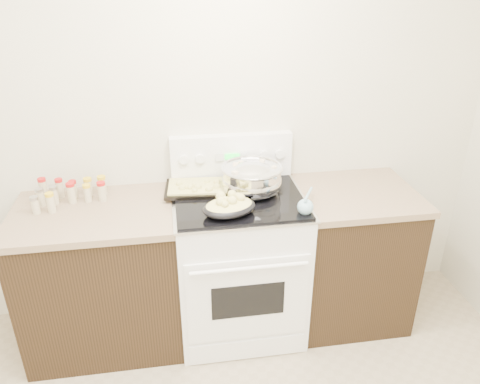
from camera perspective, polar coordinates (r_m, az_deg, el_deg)
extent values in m
cube|color=beige|center=(2.88, -8.27, 9.30)|extent=(4.00, 0.05, 2.70)
cube|color=black|center=(3.01, -16.25, -10.21)|extent=(0.90, 0.64, 0.88)
cube|color=brown|center=(2.77, -17.42, -2.51)|extent=(0.93, 0.67, 0.04)
cube|color=black|center=(3.18, 13.07, -7.71)|extent=(0.70, 0.64, 0.88)
cube|color=brown|center=(2.95, 13.96, -0.25)|extent=(0.73, 0.67, 0.04)
cube|color=white|center=(2.98, -0.15, -8.93)|extent=(0.76, 0.66, 0.92)
cube|color=white|center=(2.72, 0.97, -13.04)|extent=(0.70, 0.01, 0.55)
cube|color=black|center=(2.71, 1.00, -13.13)|extent=(0.42, 0.01, 0.22)
cylinder|color=white|center=(2.54, 1.17, -9.31)|extent=(0.65, 0.02, 0.02)
cube|color=white|center=(2.97, 0.91, -18.63)|extent=(0.70, 0.01, 0.14)
cube|color=silver|center=(2.74, -0.16, -0.93)|extent=(0.78, 0.68, 0.01)
cube|color=black|center=(2.73, -0.16, -0.71)|extent=(0.74, 0.64, 0.01)
cube|color=white|center=(2.94, -1.06, 4.40)|extent=(0.76, 0.07, 0.28)
cylinder|color=white|center=(2.87, -6.89, 3.94)|extent=(0.06, 0.02, 0.06)
cylinder|color=white|center=(2.87, -4.89, 4.07)|extent=(0.06, 0.02, 0.06)
cylinder|color=white|center=(2.92, 2.96, 4.54)|extent=(0.06, 0.02, 0.06)
cylinder|color=white|center=(2.95, 4.87, 4.65)|extent=(0.06, 0.02, 0.06)
cube|color=#19E533|center=(2.90, -0.94, 4.35)|extent=(0.09, 0.00, 0.04)
cube|color=silver|center=(2.88, -2.52, 4.24)|extent=(0.05, 0.00, 0.05)
cube|color=silver|center=(2.91, 0.63, 4.43)|extent=(0.05, 0.00, 0.05)
ellipsoid|color=silver|center=(2.76, 1.45, 1.36)|extent=(0.46, 0.46, 0.21)
cylinder|color=silver|center=(2.79, 1.43, 0.14)|extent=(0.20, 0.20, 0.01)
torus|color=silver|center=(2.73, 1.47, 2.99)|extent=(0.37, 0.37, 0.02)
cylinder|color=silver|center=(2.75, 1.45, 1.79)|extent=(0.34, 0.34, 0.12)
cylinder|color=olive|center=(2.73, 1.47, 2.76)|extent=(0.32, 0.32, 0.00)
cube|color=beige|center=(2.77, 0.64, 3.23)|extent=(0.03, 0.03, 0.02)
cube|color=beige|center=(2.78, 1.34, 3.29)|extent=(0.04, 0.04, 0.03)
cube|color=beige|center=(2.66, -0.59, 2.27)|extent=(0.04, 0.04, 0.03)
cube|color=beige|center=(2.73, 0.79, 2.85)|extent=(0.05, 0.05, 0.03)
cube|color=beige|center=(2.76, 1.45, 3.17)|extent=(0.03, 0.03, 0.02)
cube|color=beige|center=(2.80, 0.14, 3.51)|extent=(0.04, 0.04, 0.02)
cube|color=beige|center=(2.68, 1.58, 2.43)|extent=(0.04, 0.04, 0.03)
cube|color=beige|center=(2.75, 2.96, 3.07)|extent=(0.04, 0.04, 0.02)
cube|color=beige|center=(2.77, -0.51, 3.26)|extent=(0.04, 0.04, 0.03)
cube|color=beige|center=(2.76, -0.59, 3.11)|extent=(0.02, 0.02, 0.02)
cube|color=beige|center=(2.75, 4.18, 2.95)|extent=(0.03, 0.03, 0.02)
cube|color=beige|center=(2.83, 2.71, 3.73)|extent=(0.04, 0.04, 0.02)
cube|color=beige|center=(2.67, -0.77, 2.33)|extent=(0.03, 0.03, 0.02)
ellipsoid|color=black|center=(2.53, -1.34, -1.91)|extent=(0.34, 0.28, 0.08)
ellipsoid|color=#DAD074|center=(2.52, -1.34, -1.67)|extent=(0.31, 0.25, 0.06)
sphere|color=#DAD074|center=(2.51, -1.90, -0.99)|extent=(0.04, 0.04, 0.04)
sphere|color=#DAD074|center=(2.57, -0.97, -0.28)|extent=(0.05, 0.05, 0.05)
sphere|color=#DAD074|center=(2.55, -0.28, -0.45)|extent=(0.04, 0.04, 0.04)
sphere|color=#DAD074|center=(2.56, -2.38, -0.50)|extent=(0.06, 0.06, 0.06)
sphere|color=#DAD074|center=(2.48, -2.33, -1.20)|extent=(0.06, 0.06, 0.06)
sphere|color=#DAD074|center=(2.53, 0.09, -0.70)|extent=(0.05, 0.05, 0.05)
sphere|color=#DAD074|center=(2.49, -0.95, -1.07)|extent=(0.05, 0.05, 0.05)
sphere|color=#DAD074|center=(2.46, -1.83, -1.50)|extent=(0.04, 0.04, 0.04)
cube|color=black|center=(2.82, -5.23, 0.45)|extent=(0.40, 0.30, 0.02)
cube|color=#DAD074|center=(2.82, -5.24, 0.67)|extent=(0.36, 0.26, 0.02)
sphere|color=#DAD074|center=(2.83, -7.43, 1.01)|extent=(0.04, 0.04, 0.04)
sphere|color=#DAD074|center=(2.74, -3.80, 0.31)|extent=(0.04, 0.04, 0.04)
sphere|color=#DAD074|center=(2.78, -7.05, 0.48)|extent=(0.04, 0.04, 0.04)
sphere|color=#DAD074|center=(2.74, -5.56, 0.16)|extent=(0.03, 0.03, 0.03)
sphere|color=#DAD074|center=(2.78, -6.12, 0.57)|extent=(0.04, 0.04, 0.04)
sphere|color=#DAD074|center=(2.85, -4.04, 1.29)|extent=(0.03, 0.03, 0.03)
sphere|color=#DAD074|center=(2.78, -5.17, 0.57)|extent=(0.04, 0.04, 0.04)
sphere|color=#DAD074|center=(2.84, -2.80, 1.19)|extent=(0.05, 0.05, 0.05)
sphere|color=#DAD074|center=(2.81, -5.58, 0.81)|extent=(0.03, 0.03, 0.03)
sphere|color=#DAD074|center=(2.78, -2.87, 0.62)|extent=(0.05, 0.05, 0.05)
cylinder|color=tan|center=(2.71, -1.71, -0.70)|extent=(0.13, 0.23, 0.01)
sphere|color=tan|center=(2.61, -2.58, -1.65)|extent=(0.04, 0.04, 0.04)
sphere|color=#84B1C4|center=(2.57, 7.97, -1.82)|extent=(0.09, 0.09, 0.09)
cylinder|color=#84B1C4|center=(2.66, 8.35, -0.21)|extent=(0.13, 0.27, 0.08)
cylinder|color=#BFB28C|center=(2.97, -22.83, 0.23)|extent=(0.04, 0.04, 0.11)
cylinder|color=#B21414|center=(2.95, -23.05, 1.38)|extent=(0.05, 0.05, 0.02)
cylinder|color=#BFB28C|center=(2.96, -21.09, 0.30)|extent=(0.04, 0.04, 0.10)
cylinder|color=#B21414|center=(2.94, -21.27, 1.34)|extent=(0.04, 0.04, 0.02)
cylinder|color=#BFB28C|center=(2.94, -19.63, 0.21)|extent=(0.04, 0.04, 0.09)
cylinder|color=#B21414|center=(2.91, -19.79, 1.14)|extent=(0.05, 0.05, 0.02)
cylinder|color=#BFB28C|center=(2.93, -17.98, 0.48)|extent=(0.05, 0.05, 0.09)
cylinder|color=gold|center=(2.91, -18.12, 1.45)|extent=(0.05, 0.05, 0.02)
cylinder|color=#BFB28C|center=(2.92, -16.43, 0.65)|extent=(0.05, 0.05, 0.10)
cylinder|color=gold|center=(2.89, -16.57, 1.70)|extent=(0.05, 0.05, 0.02)
cylinder|color=#BFB28C|center=(2.89, -23.10, -0.76)|extent=(0.04, 0.04, 0.09)
cylinder|color=#B2B2B7|center=(2.87, -23.29, 0.23)|extent=(0.05, 0.05, 0.02)
cylinder|color=#BFB28C|center=(2.89, -21.68, -0.53)|extent=(0.04, 0.04, 0.10)
cylinder|color=#B2B2B7|center=(2.86, -21.86, 0.48)|extent=(0.04, 0.04, 0.02)
cylinder|color=#BFB28C|center=(2.87, -19.85, -0.26)|extent=(0.05, 0.05, 0.10)
cylinder|color=#B21414|center=(2.84, -20.03, 0.85)|extent=(0.05, 0.05, 0.02)
cylinder|color=#BFB28C|center=(2.85, -18.08, -0.28)|extent=(0.04, 0.04, 0.09)
cylinder|color=gold|center=(2.83, -18.23, 0.71)|extent=(0.04, 0.04, 0.02)
cylinder|color=#BFB28C|center=(2.84, -16.46, -0.09)|extent=(0.05, 0.05, 0.10)
cylinder|color=#B21414|center=(2.81, -16.61, 0.99)|extent=(0.05, 0.05, 0.02)
cylinder|color=#BFB28C|center=(2.82, -23.66, -1.63)|extent=(0.04, 0.04, 0.09)
cylinder|color=#B2B2B7|center=(2.80, -23.85, -0.69)|extent=(0.05, 0.05, 0.02)
cylinder|color=#BFB28C|center=(2.80, -22.05, -1.37)|extent=(0.04, 0.04, 0.10)
cylinder|color=gold|center=(2.77, -22.25, -0.29)|extent=(0.05, 0.05, 0.02)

